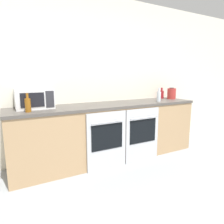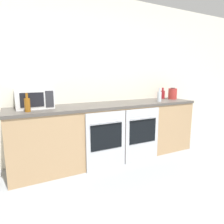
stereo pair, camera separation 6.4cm
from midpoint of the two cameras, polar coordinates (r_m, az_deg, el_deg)
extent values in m
cube|color=silver|center=(3.42, -4.05, 9.82)|extent=(10.00, 0.06, 2.60)
cube|color=tan|center=(3.23, -1.26, -5.87)|extent=(2.99, 0.64, 0.85)
cube|color=#4C4742|center=(3.14, -1.30, 1.98)|extent=(3.01, 0.67, 0.04)
cube|color=#B7BABF|center=(2.86, -2.16, -8.30)|extent=(0.60, 0.03, 0.83)
cube|color=black|center=(2.82, -2.00, -7.12)|extent=(0.48, 0.01, 0.37)
cylinder|color=#B7BABF|center=(2.74, -1.83, -2.88)|extent=(0.50, 0.02, 0.02)
cube|color=#B7BABF|center=(3.17, 8.03, -6.51)|extent=(0.60, 0.03, 0.83)
cube|color=black|center=(3.13, 8.26, -5.42)|extent=(0.48, 0.01, 0.37)
cylinder|color=#B7BABF|center=(3.07, 8.61, -1.58)|extent=(0.50, 0.02, 0.02)
cube|color=silver|center=(2.91, -21.96, 3.63)|extent=(0.48, 0.36, 0.27)
cube|color=black|center=(2.72, -22.40, 3.19)|extent=(0.29, 0.01, 0.18)
cube|color=#2D2D33|center=(2.75, -17.95, 3.54)|extent=(0.11, 0.01, 0.22)
cylinder|color=maroon|center=(4.00, 13.53, 4.87)|extent=(0.08, 0.08, 0.15)
cylinder|color=maroon|center=(3.99, 13.59, 6.36)|extent=(0.03, 0.03, 0.06)
cylinder|color=#8C5114|center=(2.63, -23.55, 1.75)|extent=(0.07, 0.07, 0.17)
cylinder|color=#8C5114|center=(2.62, -23.73, 4.25)|extent=(0.03, 0.03, 0.06)
cylinder|color=silver|center=(3.52, 12.71, 4.35)|extent=(0.07, 0.07, 0.17)
cylinder|color=silver|center=(3.51, 12.79, 6.25)|extent=(0.03, 0.03, 0.07)
cylinder|color=#B2332D|center=(3.94, 16.20, 5.06)|extent=(0.16, 0.16, 0.20)
cylinder|color=#262628|center=(3.94, 16.27, 6.61)|extent=(0.09, 0.09, 0.01)
camera|label=1|loc=(0.03, -90.58, -0.11)|focal=32.00mm
camera|label=2|loc=(0.03, 89.42, 0.11)|focal=32.00mm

